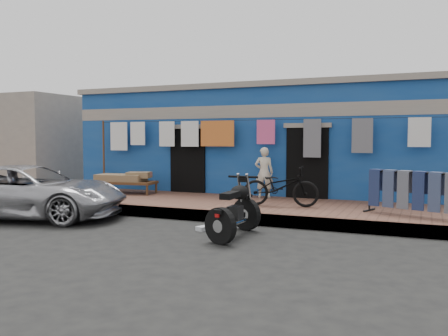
{
  "coord_description": "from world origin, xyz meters",
  "views": [
    {
      "loc": [
        4.15,
        -7.7,
        1.81
      ],
      "look_at": [
        0.0,
        2.0,
        1.15
      ],
      "focal_mm": 38.0,
      "sensor_mm": 36.0,
      "label": 1
    }
  ],
  "objects_px": {
    "motorcycle": "(234,207)",
    "charpoy": "(127,183)",
    "car": "(29,191)",
    "seated_person": "(264,172)",
    "bicycle": "(280,182)",
    "jeans_rack": "(413,193)"
  },
  "relations": [
    {
      "from": "car",
      "to": "seated_person",
      "type": "bearing_deg",
      "value": -65.04
    },
    {
      "from": "motorcycle",
      "to": "charpoy",
      "type": "relative_size",
      "value": 0.93
    },
    {
      "from": "bicycle",
      "to": "jeans_rack",
      "type": "xyz_separation_m",
      "value": [
        2.84,
        -0.29,
        -0.09
      ]
    },
    {
      "from": "bicycle",
      "to": "jeans_rack",
      "type": "bearing_deg",
      "value": -103.05
    },
    {
      "from": "seated_person",
      "to": "bicycle",
      "type": "height_order",
      "value": "seated_person"
    },
    {
      "from": "charpoy",
      "to": "seated_person",
      "type": "bearing_deg",
      "value": 8.24
    },
    {
      "from": "seated_person",
      "to": "motorcycle",
      "type": "relative_size",
      "value": 0.78
    },
    {
      "from": "charpoy",
      "to": "jeans_rack",
      "type": "height_order",
      "value": "jeans_rack"
    },
    {
      "from": "seated_person",
      "to": "jeans_rack",
      "type": "height_order",
      "value": "seated_person"
    },
    {
      "from": "bicycle",
      "to": "jeans_rack",
      "type": "height_order",
      "value": "bicycle"
    },
    {
      "from": "bicycle",
      "to": "jeans_rack",
      "type": "distance_m",
      "value": 2.85
    },
    {
      "from": "car",
      "to": "bicycle",
      "type": "distance_m",
      "value": 5.72
    },
    {
      "from": "car",
      "to": "motorcycle",
      "type": "xyz_separation_m",
      "value": [
        5.02,
        -0.04,
        -0.08
      ]
    },
    {
      "from": "car",
      "to": "jeans_rack",
      "type": "xyz_separation_m",
      "value": [
        8.0,
        2.15,
        0.09
      ]
    },
    {
      "from": "jeans_rack",
      "to": "charpoy",
      "type": "bearing_deg",
      "value": 172.14
    },
    {
      "from": "motorcycle",
      "to": "car",
      "type": "bearing_deg",
      "value": 178.33
    },
    {
      "from": "car",
      "to": "charpoy",
      "type": "distance_m",
      "value": 3.23
    },
    {
      "from": "bicycle",
      "to": "charpoy",
      "type": "bearing_deg",
      "value": 73.6
    },
    {
      "from": "bicycle",
      "to": "charpoy",
      "type": "xyz_separation_m",
      "value": [
        -4.75,
        0.76,
        -0.27
      ]
    },
    {
      "from": "motorcycle",
      "to": "bicycle",
      "type": "bearing_deg",
      "value": 85.29
    },
    {
      "from": "bicycle",
      "to": "seated_person",
      "type": "bearing_deg",
      "value": 24.97
    },
    {
      "from": "car",
      "to": "seated_person",
      "type": "height_order",
      "value": "seated_person"
    }
  ]
}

